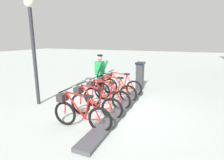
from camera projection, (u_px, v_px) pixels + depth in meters
ground_plane at (120, 112)px, 5.73m from camera, size 60.00×60.00×0.00m
dock_rail_base at (120, 111)px, 5.72m from camera, size 0.44×4.67×0.10m
payment_kiosk at (140, 76)px, 8.13m from camera, size 0.36×0.52×1.28m
bike_docked_0 at (120, 85)px, 7.43m from camera, size 1.72×0.54×1.02m
bike_docked_1 at (113, 90)px, 6.73m from camera, size 1.72×0.54×1.02m
bike_docked_2 at (104, 96)px, 6.04m from camera, size 1.72×0.54×1.02m
bike_docked_3 at (93, 103)px, 5.34m from camera, size 1.72×0.54×1.02m
bike_docked_4 at (79, 113)px, 4.64m from camera, size 1.72×0.54×1.02m
worker_near_rack at (100, 72)px, 7.58m from camera, size 0.49×0.64×1.66m
lamp_post at (32, 36)px, 5.97m from camera, size 0.32×0.32×3.59m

